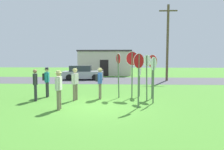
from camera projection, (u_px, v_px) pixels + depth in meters
ground_plane at (99, 106)px, 9.18m from camera, size 80.00×80.00×0.00m
street_asphalt at (111, 80)px, 20.21m from camera, size 60.00×6.40×0.01m
building_background at (106, 63)px, 27.49m from camera, size 7.16×5.21×3.39m
utility_pole at (168, 41)px, 19.62m from camera, size 1.80×0.24×7.64m
parked_car_on_street at (83, 73)px, 20.83m from camera, size 4.41×2.24×1.51m
stop_sign_center_cluster at (140, 74)px, 11.43m from camera, size 0.13×0.79×2.01m
stop_sign_far_back at (139, 71)px, 8.74m from camera, size 0.52×0.47×2.50m
stop_sign_nearest at (118, 69)px, 11.04m from camera, size 0.28×0.58×2.56m
stop_sign_rear_left at (153, 72)px, 9.70m from camera, size 0.40×0.56×2.35m
stop_sign_rear_right at (152, 69)px, 10.86m from camera, size 0.44×0.62×2.48m
stop_sign_leaning_right at (132, 66)px, 11.02m from camera, size 0.70×0.43×2.67m
stop_sign_leaning_left at (147, 70)px, 10.29m from camera, size 0.39×0.53×2.46m
person_in_dark_shirt at (75, 82)px, 10.44m from camera, size 0.32×0.55×1.74m
person_in_teal at (100, 81)px, 10.79m from camera, size 0.40×0.57×1.74m
person_holding_notes at (59, 88)px, 8.49m from camera, size 0.31×0.57×1.74m
person_on_left at (47, 80)px, 11.34m from camera, size 0.42×0.56×1.74m
person_in_blue at (35, 83)px, 10.28m from camera, size 0.34×0.54×1.69m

